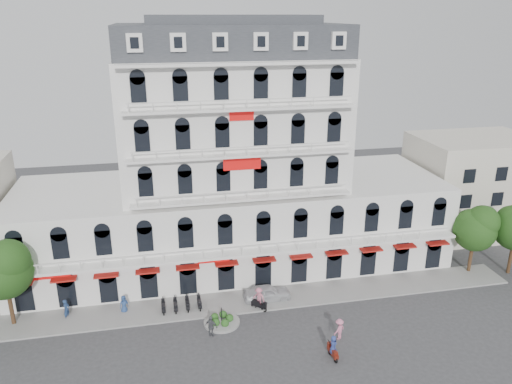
% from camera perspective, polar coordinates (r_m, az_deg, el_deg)
% --- Properties ---
extents(ground, '(120.00, 120.00, 0.00)m').
position_cam_1_polar(ground, '(41.51, 1.62, -18.89)').
color(ground, '#38383A').
rests_on(ground, ground).
extents(sidewalk, '(53.00, 4.00, 0.16)m').
position_cam_1_polar(sidewalk, '(48.65, -0.85, -12.33)').
color(sidewalk, gray).
rests_on(sidewalk, ground).
extents(main_building, '(45.00, 15.00, 25.80)m').
position_cam_1_polar(main_building, '(52.57, -2.74, 2.06)').
color(main_building, silver).
rests_on(main_building, ground).
extents(flank_building_east, '(14.00, 10.00, 12.00)m').
position_cam_1_polar(flank_building_east, '(66.83, 23.33, 0.74)').
color(flank_building_east, beige).
rests_on(flank_building_east, ground).
extents(traffic_island, '(3.20, 3.20, 1.60)m').
position_cam_1_polar(traffic_island, '(45.68, -3.94, -14.47)').
color(traffic_island, gray).
rests_on(traffic_island, ground).
extents(parked_scooter_row, '(4.40, 1.80, 1.10)m').
position_cam_1_polar(parked_scooter_row, '(47.94, -8.48, -13.22)').
color(parked_scooter_row, black).
rests_on(parked_scooter_row, ground).
extents(tree_west_inner, '(4.76, 4.76, 8.25)m').
position_cam_1_polar(tree_west_inner, '(47.62, -26.85, -7.70)').
color(tree_west_inner, '#382314').
rests_on(tree_west_inner, ground).
extents(tree_east_inner, '(4.40, 4.37, 7.57)m').
position_cam_1_polar(tree_east_inner, '(56.16, 23.85, -3.67)').
color(tree_east_inner, '#382314').
rests_on(tree_east_inner, ground).
extents(parked_car, '(4.53, 1.85, 1.54)m').
position_cam_1_polar(parked_car, '(48.57, 1.28, -11.44)').
color(parked_car, silver).
rests_on(parked_car, ground).
extents(rider_east, '(0.57, 1.70, 2.06)m').
position_cam_1_polar(rider_east, '(41.75, 8.80, -17.15)').
color(rider_east, maroon).
rests_on(rider_east, ground).
extents(rider_center, '(1.35, 1.33, 2.33)m').
position_cam_1_polar(rider_center, '(46.81, 0.33, -12.05)').
color(rider_center, black).
rests_on(rider_center, ground).
extents(pedestrian_left, '(0.99, 0.83, 1.72)m').
position_cam_1_polar(pedestrian_left, '(48.22, -14.86, -12.30)').
color(pedestrian_left, navy).
rests_on(pedestrian_left, ground).
extents(pedestrian_mid, '(1.20, 1.02, 1.92)m').
position_cam_1_polar(pedestrian_mid, '(43.84, -5.14, -15.04)').
color(pedestrian_mid, '#4C4D52').
rests_on(pedestrian_mid, ground).
extents(pedestrian_right, '(1.40, 1.24, 1.88)m').
position_cam_1_polar(pedestrian_right, '(43.94, 9.50, -15.20)').
color(pedestrian_right, '#D57192').
rests_on(pedestrian_right, ground).
extents(pedestrian_far, '(0.68, 0.82, 1.94)m').
position_cam_1_polar(pedestrian_far, '(48.82, -20.85, -12.43)').
color(pedestrian_far, navy).
rests_on(pedestrian_far, ground).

